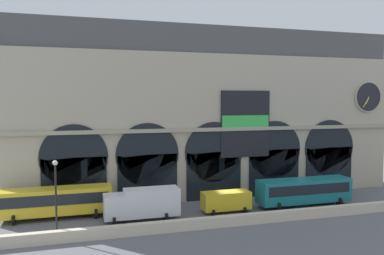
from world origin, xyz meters
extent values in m
plane|color=slate|center=(0.00, 0.00, 0.00)|extent=(200.00, 200.00, 0.00)
cube|color=beige|center=(0.00, -4.87, 0.51)|extent=(90.00, 0.70, 1.02)
cube|color=#B2A891|center=(0.00, 7.24, 8.77)|extent=(49.94, 4.48, 17.55)
cube|color=#4C4C4C|center=(0.00, 7.54, 19.28)|extent=(49.94, 3.88, 3.45)
cube|color=black|center=(-16.11, 4.95, 2.90)|extent=(6.89, 0.20, 5.79)
cylinder|color=black|center=(-16.11, 4.95, 5.79)|extent=(7.25, 0.20, 7.25)
cube|color=black|center=(-8.06, 4.95, 2.90)|extent=(6.89, 0.20, 5.79)
cylinder|color=black|center=(-8.06, 4.95, 5.79)|extent=(7.25, 0.20, 7.25)
cube|color=black|center=(0.00, 4.95, 2.90)|extent=(6.89, 0.20, 5.79)
cylinder|color=black|center=(0.00, 4.95, 5.79)|extent=(7.25, 0.20, 7.25)
cube|color=black|center=(8.06, 4.95, 2.90)|extent=(6.89, 0.20, 5.79)
cylinder|color=black|center=(8.06, 4.95, 5.79)|extent=(7.25, 0.20, 7.25)
cube|color=black|center=(16.11, 4.95, 2.90)|extent=(6.89, 0.20, 5.79)
cylinder|color=black|center=(16.11, 4.95, 5.79)|extent=(7.25, 0.20, 7.25)
cylinder|color=#B2A891|center=(21.91, 4.85, 12.45)|extent=(4.13, 0.25, 4.13)
cylinder|color=black|center=(21.91, 4.73, 12.45)|extent=(3.83, 0.06, 3.83)
cube|color=gold|center=(21.68, 4.67, 11.98)|extent=(0.60, 0.04, 1.02)
cube|color=gold|center=(21.47, 4.65, 11.77)|extent=(0.98, 0.04, 1.44)
cube|color=black|center=(4.01, 4.83, 9.10)|extent=(6.38, 0.12, 8.11)
cube|color=green|center=(4.01, 4.75, 9.39)|extent=(6.13, 0.04, 1.53)
cube|color=#A49A85|center=(0.00, 4.85, 8.52)|extent=(49.94, 0.50, 0.44)
cube|color=gold|center=(-17.89, 2.42, 1.80)|extent=(11.00, 2.50, 2.60)
cube|color=black|center=(-17.89, 1.15, 2.15)|extent=(10.12, 0.04, 1.10)
cylinder|color=black|center=(-21.74, 1.30, 0.50)|extent=(0.28, 1.00, 1.00)
cylinder|color=black|center=(-21.74, 3.55, 0.50)|extent=(0.28, 1.00, 1.00)
cylinder|color=black|center=(-14.04, 1.30, 0.50)|extent=(0.28, 1.00, 1.00)
cylinder|color=black|center=(-14.04, 3.55, 0.50)|extent=(0.28, 1.00, 1.00)
cube|color=white|center=(-12.39, -0.57, 1.57)|extent=(2.00, 2.30, 2.30)
cube|color=white|center=(-8.64, -0.57, 1.77)|extent=(5.50, 2.30, 2.70)
cylinder|color=black|center=(-12.49, -1.61, 0.42)|extent=(0.28, 0.84, 0.84)
cylinder|color=black|center=(-12.49, 0.46, 0.42)|extent=(0.28, 0.84, 0.84)
cylinder|color=black|center=(-7.39, -1.61, 0.42)|extent=(0.28, 0.84, 0.84)
cylinder|color=black|center=(-7.39, 0.46, 0.42)|extent=(0.28, 0.84, 0.84)
cube|color=gold|center=(-0.53, -0.38, 1.27)|extent=(5.20, 2.00, 1.86)
cylinder|color=black|center=(-2.30, -1.28, 0.34)|extent=(0.28, 0.68, 0.68)
cylinder|color=black|center=(-2.30, 0.52, 0.34)|extent=(0.28, 0.68, 0.68)
cylinder|color=black|center=(1.24, -1.28, 0.34)|extent=(0.28, 0.68, 0.68)
cylinder|color=black|center=(1.24, 0.52, 0.34)|extent=(0.28, 0.68, 0.68)
cube|color=#19727A|center=(8.85, -0.65, 1.80)|extent=(11.00, 2.50, 2.60)
cube|color=black|center=(8.85, -1.92, 2.15)|extent=(10.12, 0.04, 1.10)
cylinder|color=black|center=(5.00, -1.77, 0.50)|extent=(0.28, 1.00, 1.00)
cylinder|color=black|center=(5.00, 0.48, 0.50)|extent=(0.28, 1.00, 1.00)
cylinder|color=black|center=(12.70, -1.77, 0.50)|extent=(0.28, 1.00, 1.00)
cylinder|color=black|center=(12.70, 0.48, 0.50)|extent=(0.28, 1.00, 1.00)
cylinder|color=black|center=(-17.54, -4.07, 3.25)|extent=(0.16, 0.16, 6.50)
sphere|color=#F2EDCC|center=(-17.54, -4.07, 6.68)|extent=(0.44, 0.44, 0.44)
camera|label=1|loc=(-15.55, -38.62, 11.97)|focal=36.26mm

